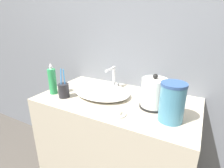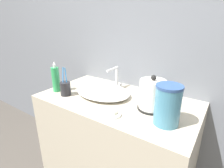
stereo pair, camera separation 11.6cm
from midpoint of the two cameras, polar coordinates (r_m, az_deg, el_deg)
The scene contains 10 objects.
wall_back at distance 1.35m, azimuth 11.83°, elevation 18.58°, with size 6.00×0.04×2.60m.
vanity_counter at distance 1.41m, azimuth 3.76°, elevation -20.37°, with size 1.06×0.58×0.83m.
sink_basin at distance 1.23m, azimuth -0.33°, elevation -2.49°, with size 0.40×0.30×0.05m.
faucet at distance 1.33m, azimuth 3.85°, elevation 2.43°, with size 0.06×0.14×0.17m.
electric_kettle at distance 1.06m, azimuth 16.06°, elevation -3.82°, with size 0.16×0.16×0.21m.
toothbrush_cup at distance 1.25m, azimuth -12.42°, elevation -1.46°, with size 0.07×0.07×0.20m.
lotion_bottle at distance 1.27m, azimuth 18.37°, elevation -1.68°, with size 0.06×0.06×0.13m.
shampoo_bottle at distance 1.32m, azimuth -15.52°, elevation 1.54°, with size 0.05×0.05×0.23m.
soap_dish at distance 0.99m, azimuth 3.42°, elevation -9.70°, with size 0.10×0.10×0.03m.
water_pitcher at distance 0.93m, azimuth 21.16°, elevation -6.49°, with size 0.13×0.13×0.21m.
Camera 2 is at (0.58, -0.61, 1.33)m, focal length 28.00 mm.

